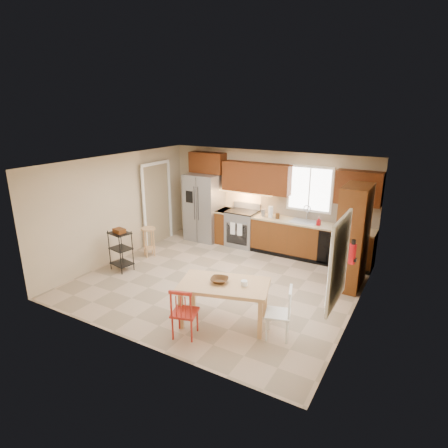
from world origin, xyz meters
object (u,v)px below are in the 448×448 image
Objects in this scene: fire_extinguisher at (352,254)px; chair_white at (278,313)px; range_stove at (242,229)px; table_bowl at (219,282)px; soap_bottle at (319,221)px; bar_stool at (149,242)px; chair_red at (185,311)px; pantry at (353,237)px; table_jar at (244,284)px; dining_table at (224,303)px; utility_cart at (121,251)px; refrigerator at (204,207)px.

fire_extinguisher reaches higher than chair_white.
range_stove is 3.09× the size of table_bowl.
soap_bottle is at bearing -10.59° from chair_white.
soap_bottle is 3.42m from chair_white.
table_bowl reaches higher than bar_stool.
fire_extinguisher is 3.03m from chair_red.
bar_stool is at bearing -132.19° from range_stove.
pantry reaches higher than bar_stool.
chair_red is at bearing -134.78° from fire_extinguisher.
pantry is at bearing 63.30° from table_jar.
chair_white is 1.19× the size of bar_stool.
table_bowl is 0.43m from table_jar.
fire_extinguisher is 0.42× the size of chair_red.
dining_table is 0.74m from chair_red.
chair_red is 3.06m from utility_cart.
pantry reaches higher than table_jar.
utility_cart is at bearing -171.45° from fire_extinguisher.
chair_white is 1.08m from table_bowl.
chair_red is 3.59m from bar_stool.
table_jar is (-0.26, -3.31, -0.24)m from soap_bottle.
soap_bottle is 2.27m from fire_extinguisher.
bar_stool is at bearing 150.82° from table_bowl.
range_stove is 3.75m from table_bowl.
utility_cart is (-4.81, -0.72, -0.64)m from fire_extinguisher.
fire_extinguisher is at bearing 38.45° from table_bowl.
table_bowl is at bearing 163.14° from dining_table.
bar_stool is at bearing -154.82° from soap_bottle.
utility_cart is at bearing 149.89° from dining_table.
dining_table is (-0.58, -3.40, -0.64)m from soap_bottle.
dining_table is at bearing -67.44° from range_stove.
chair_white is 0.93× the size of utility_cart.
pantry is (2.98, -0.99, 0.59)m from range_stove.
soap_bottle reaches higher than table_bowl.
chair_white reaches higher than table_jar.
pantry is 1.07m from fire_extinguisher.
fire_extinguisher is 2.36m from table_bowl.
utility_cart reaches higher than chair_red.
table_bowl is at bearing -68.74° from range_stove.
fire_extinguisher reaches higher than table_jar.
dining_table is at bearing -9.12° from bar_stool.
soap_bottle is at bearing 78.78° from table_bowl.
chair_red is at bearing -61.11° from refrigerator.
soap_bottle is 3.33m from table_jar.
refrigerator is 1.96× the size of utility_cart.
bar_stool reaches higher than dining_table.
range_stove reaches higher than chair_white.
dining_table is at bearing -140.10° from fire_extinguisher.
refrigerator is 5.06× the size of fire_extinguisher.
chair_red is 2.90× the size of table_bowl.
utility_cart is (-3.40, 0.63, -0.29)m from table_jar.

